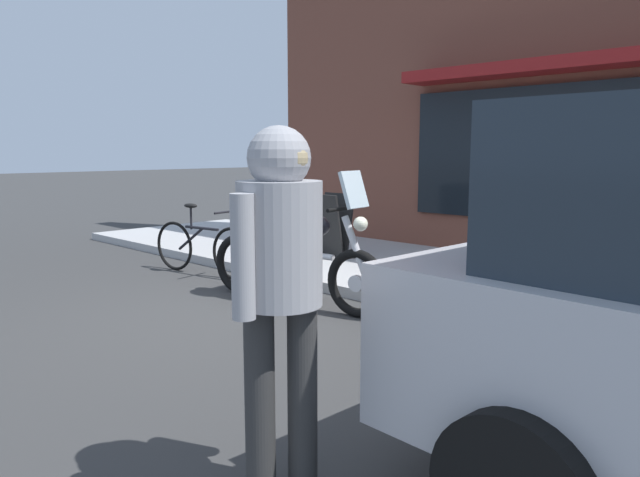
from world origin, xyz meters
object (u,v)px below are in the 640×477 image
parked_bicycle (202,247)px  sandwich_board_sign (331,225)px  touring_motorcycle (285,245)px  pedestrian_walking (280,268)px

parked_bicycle → sandwich_board_sign: (0.74, 1.65, 0.20)m
touring_motorcycle → parked_bicycle: (-1.82, 0.20, -0.25)m
touring_motorcycle → sandwich_board_sign: (-1.07, 1.85, -0.05)m
pedestrian_walking → parked_bicycle: bearing=149.4°
touring_motorcycle → parked_bicycle: touring_motorcycle is taller
pedestrian_walking → touring_motorcycle: bearing=137.1°
pedestrian_walking → sandwich_board_sign: bearing=130.8°
pedestrian_walking → sandwich_board_sign: 5.66m
sandwich_board_sign → touring_motorcycle: bearing=-59.8°
sandwich_board_sign → parked_bicycle: bearing=-114.2°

